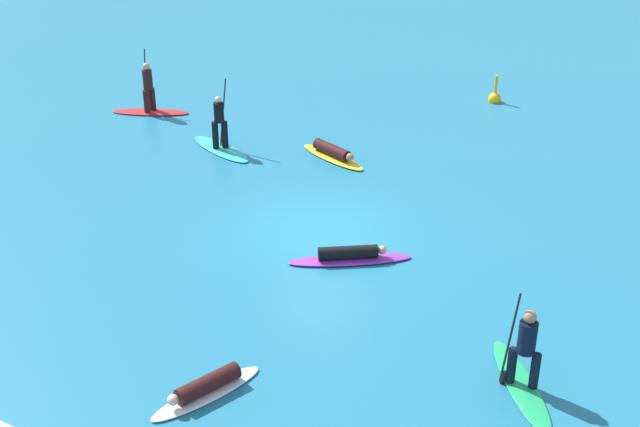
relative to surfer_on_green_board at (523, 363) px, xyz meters
The scene contains 8 objects.
ground_plane 7.56m from the surfer_on_green_board, 149.64° to the left, with size 120.00×120.00×0.00m, color teal.
surfer_on_green_board is the anchor object (origin of this frame).
surfer_on_yellow_board 11.71m from the surfer_on_green_board, 135.79° to the left, with size 2.71×1.53×0.45m.
surfer_on_white_board 6.13m from the surfer_on_green_board, 149.34° to the right, with size 1.40×2.50×0.42m.
surfer_on_purple_board 5.81m from the surfer_on_green_board, 151.65° to the left, with size 2.86×2.20×0.42m.
surfer_on_red_board 18.14m from the surfer_on_green_board, 151.40° to the left, with size 2.79×1.75×2.21m.
surfer_on_teal_board 13.80m from the surfer_on_green_board, 149.15° to the left, with size 2.88×1.71×2.25m.
marker_buoy 16.52m from the surfer_on_green_board, 109.79° to the left, with size 0.47×0.47×1.12m.
Camera 1 is at (9.41, -17.48, 10.70)m, focal length 48.28 mm.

